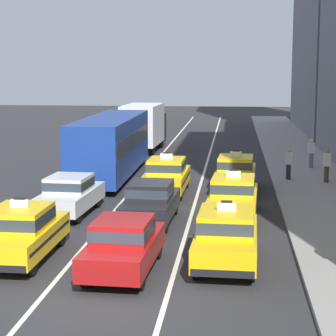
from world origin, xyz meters
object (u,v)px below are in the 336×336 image
Objects in this scene: box_truck_left_fourth at (144,125)px; taxi_right_nearest at (226,235)px; sedan_center_nearest at (124,244)px; pedestrian_mid_block at (289,164)px; sedan_left_second at (70,194)px; taxi_center_third at (167,175)px; pedestrian_by_storefront at (327,166)px; sedan_center_second at (150,201)px; taxi_left_nearest at (22,232)px; taxi_right_third at (236,172)px; taxi_right_second at (233,196)px; pedestrian_trailing at (311,153)px; bus_left_third at (111,143)px.

box_truck_left_fourth reaches higher than taxi_right_nearest.
pedestrian_mid_block is at bearing 68.67° from sedan_center_nearest.
box_truck_left_fourth is at bearing 89.44° from sedan_left_second.
pedestrian_by_storefront is (7.70, 3.00, 0.11)m from taxi_center_third.
taxi_right_nearest is 14.30m from pedestrian_mid_block.
pedestrian_mid_block is (9.28, 8.17, 0.10)m from sedan_left_second.
sedan_left_second is 5.72m from taxi_center_third.
sedan_center_second is 0.95× the size of taxi_center_third.
taxi_left_nearest is at bearing 165.15° from sedan_center_nearest.
sedan_left_second is at bearing -139.07° from taxi_right_third.
taxi_right_second reaches higher than pedestrian_by_storefront.
taxi_right_second is 2.81× the size of pedestrian_trailing.
sedan_center_nearest is 0.95× the size of taxi_center_third.
taxi_center_third is 10.65m from pedestrian_trailing.
pedestrian_trailing is at bearing 75.76° from taxi_right_nearest.
taxi_right_nearest is (2.91, -10.43, 0.00)m from taxi_center_third.
taxi_right_nearest is 11.54m from taxi_right_third.
taxi_right_third is at bearing 88.63° from taxi_right_nearest.
bus_left_third is 10.46m from sedan_center_second.
bus_left_third is 1.60× the size of box_truck_left_fourth.
sedan_left_second is at bearing 116.16° from sedan_center_nearest.
box_truck_left_fourth is at bearing 101.93° from taxi_center_third.
pedestrian_mid_block is at bearing 41.36° from sedan_left_second.
taxi_left_nearest is 1.05× the size of sedan_center_second.
pedestrian_mid_block is at bearing -52.00° from box_truck_left_fourth.
box_truck_left_fourth reaches higher than bus_left_third.
taxi_center_third and taxi_right_second have the same top height.
taxi_right_second reaches higher than pedestrian_mid_block.
sedan_center_nearest is at bearing -117.99° from pedestrian_by_storefront.
sedan_left_second is 0.62× the size of box_truck_left_fourth.
pedestrian_by_storefront is (11.10, 7.60, 0.14)m from sedan_left_second.
pedestrian_mid_block is at bearing -3.84° from bus_left_third.
sedan_center_second is 5.65m from taxi_center_third.
pedestrian_mid_block is (2.97, 13.99, 0.07)m from taxi_right_nearest.
bus_left_third is at bearing -91.14° from box_truck_left_fourth.
sedan_left_second is 8.85m from bus_left_third.
pedestrian_trailing reaches higher than sedan_center_second.
pedestrian_mid_block is at bearing 78.03° from taxi_right_nearest.
box_truck_left_fourth reaches higher than pedestrian_trailing.
box_truck_left_fourth reaches higher than sedan_left_second.
pedestrian_trailing reaches higher than sedan_center_nearest.
bus_left_third is 6.80× the size of pedestrian_trailing.
box_truck_left_fourth is 26.35m from taxi_right_nearest.
taxi_left_nearest is 2.77× the size of pedestrian_trailing.
sedan_center_nearest is (3.20, -26.70, -0.93)m from box_truck_left_fourth.
bus_left_third is at bearing 176.16° from pedestrian_mid_block.
taxi_right_third is (0.28, 11.53, 0.00)m from taxi_right_nearest.
taxi_right_nearest is 2.79× the size of pedestrian_by_storefront.
pedestrian_mid_block is (9.19, 14.20, 0.07)m from taxi_left_nearest.
pedestrian_trailing is at bearing -35.47° from box_truck_left_fourth.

